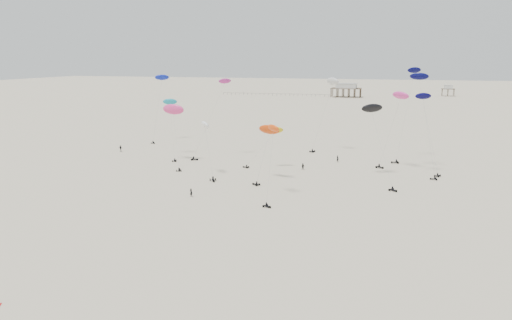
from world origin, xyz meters
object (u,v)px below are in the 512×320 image
(pavilion_small, at_px, (448,91))
(rig_0, at_px, (207,140))
(rig_3, at_px, (397,109))
(pavilion_main, at_px, (346,91))
(spectator_0, at_px, (191,197))

(pavilion_small, relative_size, rig_0, 0.66)
(rig_0, bearing_deg, rig_3, 176.14)
(pavilion_main, bearing_deg, pavilion_small, 23.20)
(pavilion_main, xyz_separation_m, pavilion_small, (70.00, 30.00, -0.74))
(pavilion_main, height_order, spectator_0, pavilion_main)
(pavilion_small, bearing_deg, spectator_0, -103.54)
(rig_3, bearing_deg, rig_0, -29.67)
(pavilion_main, xyz_separation_m, spectator_0, (-1.82, -268.32, -4.22))
(spectator_0, bearing_deg, rig_0, -58.00)
(rig_0, height_order, rig_3, rig_3)
(rig_0, bearing_deg, pavilion_small, -135.14)
(pavilion_small, distance_m, rig_3, 261.90)
(pavilion_small, height_order, spectator_0, pavilion_small)
(rig_3, relative_size, spectator_0, 9.82)
(pavilion_main, distance_m, rig_3, 232.74)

